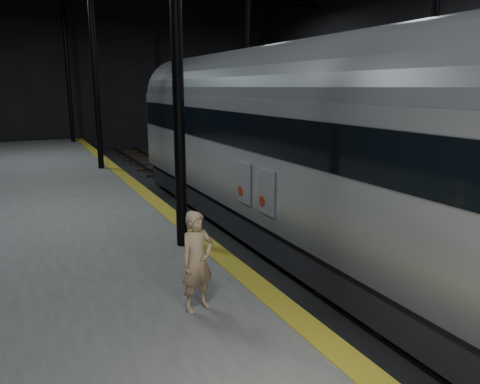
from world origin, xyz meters
TOP-DOWN VIEW (x-y plane):
  - ground at (0.00, 0.00)m, footprint 44.00×44.00m
  - platform_left at (-7.50, 0.00)m, footprint 9.00×43.80m
  - platform_right at (7.50, 0.00)m, footprint 9.00×43.80m
  - tactile_strip at (-3.25, 0.00)m, footprint 0.50×43.80m
  - track at (0.00, 0.00)m, footprint 2.40×43.00m
  - train at (-0.00, -3.09)m, footprint 3.26×21.78m
  - woman at (-4.62, -7.32)m, footprint 0.72×0.57m

SIDE VIEW (x-z plane):
  - ground at x=0.00m, z-range 0.00..0.00m
  - track at x=0.00m, z-range -0.05..0.19m
  - platform_left at x=-7.50m, z-range 0.00..1.00m
  - platform_right at x=7.50m, z-range 0.00..1.00m
  - tactile_strip at x=-3.25m, z-range 1.00..1.01m
  - woman at x=-4.62m, z-range 1.00..2.73m
  - train at x=0.00m, z-range 0.34..6.16m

